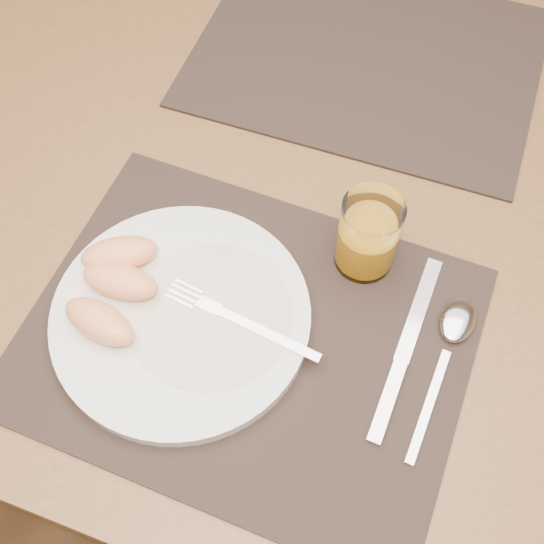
{
  "coord_description": "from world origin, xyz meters",
  "views": [
    {
      "loc": [
        0.12,
        -0.49,
        1.4
      ],
      "look_at": [
        -0.0,
        -0.15,
        0.77
      ],
      "focal_mm": 45.0,
      "sensor_mm": 36.0,
      "label": 1
    }
  ],
  "objects": [
    {
      "name": "ground",
      "position": [
        0.0,
        0.0,
        0.0
      ],
      "size": [
        5.0,
        5.0,
        0.0
      ],
      "primitive_type": "plane",
      "color": "brown",
      "rests_on": "ground"
    },
    {
      "name": "table",
      "position": [
        0.0,
        0.0,
        0.67
      ],
      "size": [
        1.4,
        0.9,
        0.75
      ],
      "color": "brown",
      "rests_on": "ground"
    },
    {
      "name": "placemat_near",
      "position": [
        -0.0,
        -0.22,
        0.75
      ],
      "size": [
        0.46,
        0.36,
        0.0
      ],
      "primitive_type": "cube",
      "rotation": [
        0.0,
        0.0,
        -0.03
      ],
      "color": "#2D221C",
      "rests_on": "table"
    },
    {
      "name": "placemat_far",
      "position": [
        -0.0,
        0.22,
        0.75
      ],
      "size": [
        0.45,
        0.35,
        0.0
      ],
      "primitive_type": "cube",
      "rotation": [
        0.0,
        0.0,
        0.01
      ],
      "color": "#2D221C",
      "rests_on": "table"
    },
    {
      "name": "plate",
      "position": [
        -0.08,
        -0.23,
        0.76
      ],
      "size": [
        0.27,
        0.27,
        0.02
      ],
      "primitive_type": "cylinder",
      "color": "white",
      "rests_on": "placemat_near"
    },
    {
      "name": "plate_dressing",
      "position": [
        -0.05,
        -0.22,
        0.77
      ],
      "size": [
        0.17,
        0.17,
        0.0
      ],
      "color": "white",
      "rests_on": "plate"
    },
    {
      "name": "fork",
      "position": [
        -0.03,
        -0.21,
        0.77
      ],
      "size": [
        0.18,
        0.04,
        0.0
      ],
      "color": "silver",
      "rests_on": "plate"
    },
    {
      "name": "knife",
      "position": [
        0.15,
        -0.19,
        0.76
      ],
      "size": [
        0.02,
        0.22,
        0.01
      ],
      "color": "silver",
      "rests_on": "placemat_near"
    },
    {
      "name": "spoon",
      "position": [
        0.19,
        -0.14,
        0.76
      ],
      "size": [
        0.04,
        0.19,
        0.01
      ],
      "color": "silver",
      "rests_on": "placemat_near"
    },
    {
      "name": "juice_glass",
      "position": [
        0.08,
        -0.09,
        0.8
      ],
      "size": [
        0.06,
        0.06,
        0.1
      ],
      "color": "white",
      "rests_on": "placemat_near"
    },
    {
      "name": "grapefruit_wedges",
      "position": [
        -0.15,
        -0.23,
        0.79
      ],
      "size": [
        0.11,
        0.14,
        0.03
      ],
      "color": "#FFA468",
      "rests_on": "plate"
    }
  ]
}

